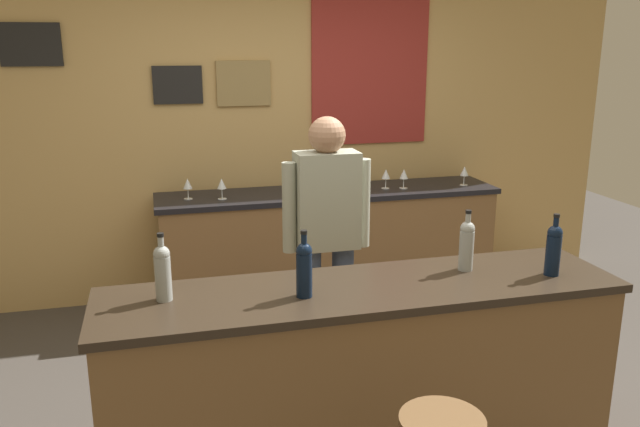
# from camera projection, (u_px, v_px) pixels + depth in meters

# --- Properties ---
(ground_plane) EXTENTS (10.00, 10.00, 0.00)m
(ground_plane) POSITION_uv_depth(u_px,v_px,m) (338.00, 415.00, 3.57)
(ground_plane) COLOR #423D38
(back_wall) EXTENTS (6.00, 0.09, 2.80)m
(back_wall) POSITION_uv_depth(u_px,v_px,m) (270.00, 121.00, 5.11)
(back_wall) COLOR tan
(back_wall) RESTS_ON ground_plane
(bar_counter) EXTENTS (2.45, 0.60, 0.92)m
(bar_counter) POSITION_uv_depth(u_px,v_px,m) (362.00, 375.00, 3.08)
(bar_counter) COLOR brown
(bar_counter) RESTS_ON ground_plane
(side_counter) EXTENTS (2.67, 0.56, 0.90)m
(side_counter) POSITION_uv_depth(u_px,v_px,m) (329.00, 246.00, 5.10)
(side_counter) COLOR brown
(side_counter) RESTS_ON ground_plane
(bartender) EXTENTS (0.52, 0.21, 1.62)m
(bartender) POSITION_uv_depth(u_px,v_px,m) (327.00, 234.00, 3.71)
(bartender) COLOR #384766
(bartender) RESTS_ON ground_plane
(wine_bottle_a) EXTENTS (0.07, 0.07, 0.31)m
(wine_bottle_a) POSITION_uv_depth(u_px,v_px,m) (163.00, 271.00, 2.77)
(wine_bottle_a) COLOR #999E99
(wine_bottle_a) RESTS_ON bar_counter
(wine_bottle_b) EXTENTS (0.07, 0.07, 0.31)m
(wine_bottle_b) POSITION_uv_depth(u_px,v_px,m) (304.00, 267.00, 2.81)
(wine_bottle_b) COLOR black
(wine_bottle_b) RESTS_ON bar_counter
(wine_bottle_c) EXTENTS (0.07, 0.07, 0.31)m
(wine_bottle_c) POSITION_uv_depth(u_px,v_px,m) (467.00, 244.00, 3.14)
(wine_bottle_c) COLOR #999E99
(wine_bottle_c) RESTS_ON bar_counter
(wine_bottle_d) EXTENTS (0.07, 0.07, 0.31)m
(wine_bottle_d) POSITION_uv_depth(u_px,v_px,m) (554.00, 248.00, 3.08)
(wine_bottle_d) COLOR black
(wine_bottle_d) RESTS_ON bar_counter
(wine_glass_a) EXTENTS (0.07, 0.07, 0.16)m
(wine_glass_a) POSITION_uv_depth(u_px,v_px,m) (188.00, 185.00, 4.69)
(wine_glass_a) COLOR silver
(wine_glass_a) RESTS_ON side_counter
(wine_glass_b) EXTENTS (0.07, 0.07, 0.16)m
(wine_glass_b) POSITION_uv_depth(u_px,v_px,m) (222.00, 185.00, 4.68)
(wine_glass_b) COLOR silver
(wine_glass_b) RESTS_ON side_counter
(wine_glass_c) EXTENTS (0.07, 0.07, 0.16)m
(wine_glass_c) POSITION_uv_depth(u_px,v_px,m) (386.00, 175.00, 5.03)
(wine_glass_c) COLOR silver
(wine_glass_c) RESTS_ON side_counter
(wine_glass_d) EXTENTS (0.07, 0.07, 0.16)m
(wine_glass_d) POSITION_uv_depth(u_px,v_px,m) (404.00, 175.00, 5.04)
(wine_glass_d) COLOR silver
(wine_glass_d) RESTS_ON side_counter
(wine_glass_e) EXTENTS (0.07, 0.07, 0.16)m
(wine_glass_e) POSITION_uv_depth(u_px,v_px,m) (464.00, 172.00, 5.15)
(wine_glass_e) COLOR silver
(wine_glass_e) RESTS_ON side_counter
(coffee_mug) EXTENTS (0.13, 0.08, 0.09)m
(coffee_mug) POSITION_uv_depth(u_px,v_px,m) (351.00, 185.00, 4.96)
(coffee_mug) COLOR #B2332D
(coffee_mug) RESTS_ON side_counter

